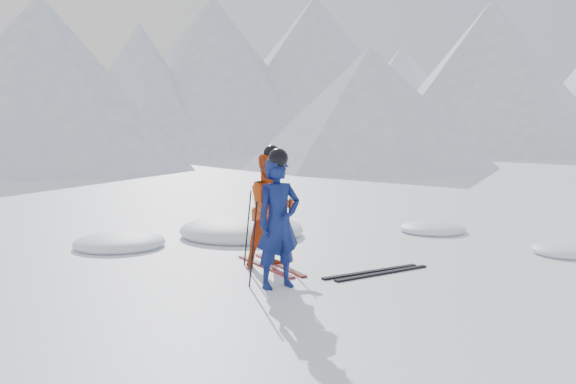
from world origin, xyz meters
name	(u,v)px	position (x,y,z in m)	size (l,w,h in m)	color
ground	(396,257)	(0.00, 0.00, 0.00)	(160.00, 160.00, 0.00)	white
mountain_range	(180,65)	(5.71, 35.31, 6.72)	(106.15, 62.94, 15.53)	#B2BCD1
skier_blue	(278,223)	(-2.56, -0.98, 0.87)	(0.63, 0.42, 1.74)	#0E1A54
skier_red	(272,210)	(-2.16, 0.18, 0.87)	(0.85, 0.66, 1.75)	#BC3B0F
pole_blue_left	(253,244)	(-2.86, -0.83, 0.58)	(0.02, 0.02, 1.16)	black
pole_blue_right	(288,240)	(-2.31, -0.73, 0.58)	(0.02, 0.02, 1.16)	black
pole_red_left	(248,228)	(-2.46, 0.43, 0.58)	(0.02, 0.02, 1.17)	black
pole_red_right	(286,226)	(-1.86, 0.33, 0.58)	(0.02, 0.02, 1.17)	black
ski_worn_left	(265,266)	(-2.28, 0.18, 0.01)	(0.09, 1.70, 0.03)	black
ski_worn_right	(279,265)	(-2.04, 0.18, 0.01)	(0.09, 1.70, 0.03)	black
ski_loose_a	(371,272)	(-1.00, -0.79, 0.01)	(0.09, 1.70, 0.03)	black
ski_loose_b	(382,273)	(-0.90, -0.94, 0.01)	(0.09, 1.70, 0.03)	black
snow_lumps	(264,238)	(-1.34, 2.47, 0.00)	(8.17, 5.79, 0.54)	white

